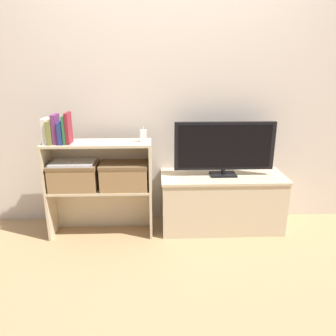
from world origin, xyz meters
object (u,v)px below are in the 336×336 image
Objects in this scene: tv at (224,147)px; book_plum at (56,129)px; tv_stand at (221,201)px; book_maroon at (69,128)px; book_forest at (65,130)px; storage_basket_right at (124,175)px; laptop at (73,163)px; book_navy at (62,133)px; storage_basket_left at (74,175)px; book_olive at (51,132)px; baby_monitor at (143,136)px; book_ivory at (46,131)px.

book_plum is (-1.35, -0.10, 0.18)m from tv.
book_maroon is (-1.25, -0.10, 0.69)m from tv_stand.
book_forest is 0.58m from storage_basket_right.
tv is 2.42× the size of laptop.
book_navy is (-1.31, -0.10, 0.65)m from tv_stand.
book_navy is 0.36m from storage_basket_left.
book_navy is 0.07m from book_maroon.
book_olive is 0.47× the size of storage_basket_left.
tv_stand is at bearing 4.24° from book_olive.
book_forest is 1.74× the size of baby_monitor.
book_forest reaches higher than tv.
baby_monitor is at bearing 2.35° from book_ivory.
storage_basket_right is at bearing 1.54° from book_ivory.
book_navy is at bearing 0.00° from book_olive.
book_ivory is at bearing 180.00° from book_olive.
book_olive is at bearing -175.83° from tv.
book_forest reaches higher than baby_monitor.
tv_stand is 4.65× the size of book_plum.
book_olive reaches higher than tv_stand.
book_maroon reaches higher than book_forest.
book_forest reaches higher than laptop.
book_navy is at bearing -175.58° from tv.
tv is 6.74× the size of baby_monitor.
book_ivory reaches higher than tv.
book_plum is at bearing -170.91° from laptop.
storage_basket_right is at bearing 0.00° from laptop.
book_plum is at bearing -177.38° from baby_monitor.
tv is at bearing -90.00° from tv_stand.
book_navy is at bearing -164.99° from storage_basket_left.
tv_stand is at bearing 3.98° from laptop.
book_plum is at bearing -170.91° from storage_basket_left.
storage_basket_left is at bearing 30.14° from book_forest.
storage_basket_right is at bearing 1.66° from book_olive.
baby_monitor is (0.60, 0.03, -0.06)m from book_forest.
book_olive is at bearing -178.34° from storage_basket_right.
book_ivory is at bearing 180.00° from book_forest.
book_olive is 1.46× the size of baby_monitor.
laptop reaches higher than storage_basket_left.
book_ivory reaches higher than laptop.
book_olive reaches higher than laptop.
book_navy is (0.12, 0.00, -0.01)m from book_ivory.
book_navy reaches higher than tv_stand.
book_ivory is 0.15m from book_forest.
book_olive is at bearing 0.00° from book_ivory.
book_ivory is at bearing -174.92° from storage_basket_left.
storage_basket_left is at bearing 9.09° from book_plum.
book_plum is 0.07m from book_forest.
storage_basket_left is 0.41m from storage_basket_right.
baby_monitor is at bearing 2.79° from book_navy.
book_ivory reaches higher than baby_monitor.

